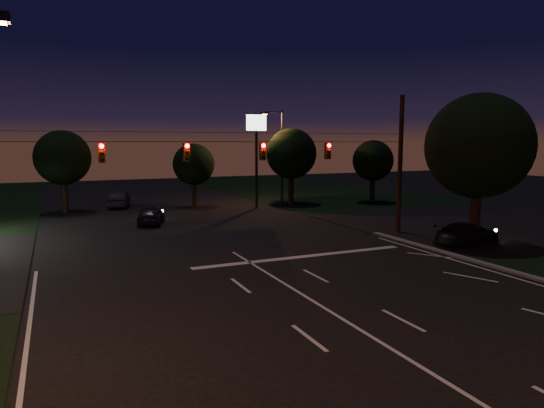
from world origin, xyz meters
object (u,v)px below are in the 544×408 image
utility_pole_right (398,232)px  car_oncoming_b (119,200)px  car_cross (467,233)px  car_oncoming_a (151,215)px  tree_right_near (477,147)px

utility_pole_right → car_oncoming_b: bearing=126.9°
utility_pole_right → car_cross: bearing=-73.5°
car_oncoming_b → car_cross: bearing=138.2°
car_oncoming_a → car_oncoming_b: car_oncoming_b is taller
car_oncoming_a → tree_right_near: bearing=155.2°
car_oncoming_b → car_cross: car_oncoming_b is taller
car_oncoming_b → car_cross: size_ratio=0.99×
tree_right_near → car_cross: 5.03m
utility_pole_right → car_oncoming_b: size_ratio=2.02×
utility_pole_right → tree_right_near: size_ratio=1.03×
utility_pole_right → car_oncoming_a: utility_pole_right is taller
tree_right_near → car_cross: bearing=126.0°
utility_pole_right → car_cross: (1.37, -4.62, 0.65)m
tree_right_near → car_oncoming_a: 22.33m
utility_pole_right → car_oncoming_a: size_ratio=2.19×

